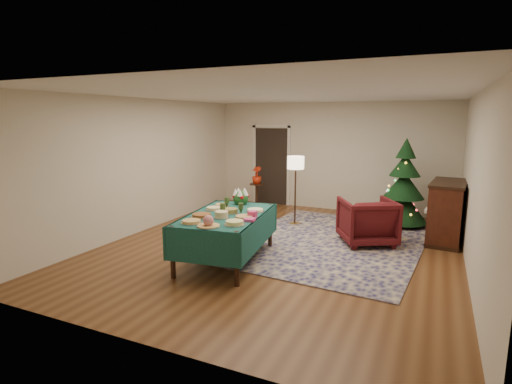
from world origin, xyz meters
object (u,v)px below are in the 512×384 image
at_px(armchair, 367,219).
at_px(piano, 447,212).
at_px(buffet_table, 227,223).
at_px(gift_box, 252,214).
at_px(potted_plant, 257,179).
at_px(side_table, 257,196).
at_px(floor_lamp, 296,167).
at_px(christmas_tree, 404,187).

bearing_deg(armchair, piano, -177.62).
xyz_separation_m(buffet_table, gift_box, (0.48, -0.04, 0.21)).
distance_m(gift_box, potted_plant, 4.10).
distance_m(armchair, side_table, 3.60).
relative_size(gift_box, armchair, 0.13).
distance_m(armchair, piano, 1.55).
bearing_deg(side_table, buffet_table, -72.77).
distance_m(floor_lamp, piano, 3.08).
bearing_deg(armchair, potted_plant, -59.91).
bearing_deg(christmas_tree, side_table, 176.58).
bearing_deg(floor_lamp, christmas_tree, 21.63).
relative_size(buffet_table, floor_lamp, 1.44).
relative_size(buffet_table, armchair, 2.29).
relative_size(floor_lamp, side_table, 2.29).
bearing_deg(floor_lamp, gift_box, -85.17).
xyz_separation_m(buffet_table, potted_plant, (-1.15, 3.72, 0.15)).
bearing_deg(potted_plant, buffet_table, -72.77).
height_order(armchair, side_table, armchair).
bearing_deg(floor_lamp, armchair, -25.30).
xyz_separation_m(buffet_table, christmas_tree, (2.41, 3.51, 0.23)).
distance_m(side_table, potted_plant, 0.46).
xyz_separation_m(gift_box, potted_plant, (-1.63, 3.76, -0.06)).
xyz_separation_m(buffet_table, floor_lamp, (0.25, 2.65, 0.64)).
height_order(gift_box, armchair, armchair).
height_order(armchair, christmas_tree, christmas_tree).
xyz_separation_m(armchair, floor_lamp, (-1.67, 0.79, 0.80)).
distance_m(potted_plant, piano, 4.53).
relative_size(armchair, floor_lamp, 0.63).
bearing_deg(floor_lamp, piano, 0.26).
xyz_separation_m(buffet_table, armchair, (1.92, 1.86, -0.16)).
relative_size(buffet_table, gift_box, 17.21).
bearing_deg(floor_lamp, side_table, 142.80).
bearing_deg(potted_plant, armchair, -31.11).
bearing_deg(potted_plant, side_table, 0.00).
height_order(buffet_table, piano, piano).
distance_m(gift_box, christmas_tree, 4.03).
bearing_deg(christmas_tree, potted_plant, 176.58).
distance_m(buffet_table, potted_plant, 3.90).
xyz_separation_m(floor_lamp, christmas_tree, (2.15, 0.85, -0.42)).
height_order(buffet_table, side_table, buffet_table).
bearing_deg(potted_plant, gift_box, -66.51).
distance_m(side_table, piano, 4.53).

